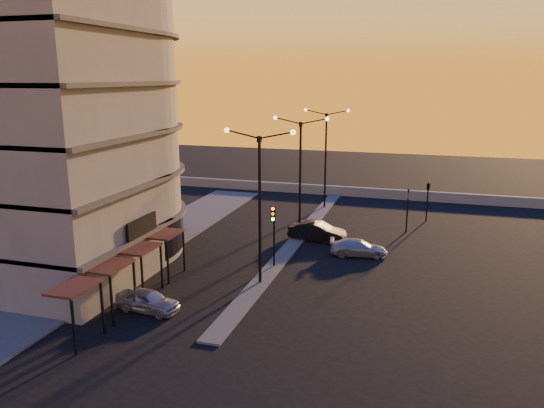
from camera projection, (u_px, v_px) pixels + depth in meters
The scene contains 14 objects.
ground at pixel (260, 284), 32.60m from camera, with size 120.00×120.00×0.00m, color black.
sidewalk_west at pixel (142, 247), 39.27m from camera, with size 5.00×40.00×0.12m, color #474745.
median at pixel (299, 237), 41.89m from camera, with size 1.20×36.00×0.12m, color #474745.
parapet at pixel (354, 192), 56.10m from camera, with size 44.00×0.50×1.00m, color gray.
building at pixel (51, 84), 33.77m from camera, with size 14.35×17.08×25.00m.
streetlamp_near at pixel (260, 195), 31.28m from camera, with size 4.32×0.32×9.51m.
streetlamp_mid at pixel (300, 168), 40.58m from camera, with size 4.32×0.32×9.51m.
streetlamp_far at pixel (326, 151), 49.89m from camera, with size 4.32×0.32×9.51m.
traffic_light_main at pixel (274, 226), 34.59m from camera, with size 0.28×0.44×4.25m.
signal_east_a at pixel (407, 209), 42.91m from camera, with size 0.13×0.16×3.60m.
signal_east_b at pixel (428, 187), 45.94m from camera, with size 0.42×1.99×3.60m.
car_hatchback at pixel (148, 300), 28.66m from camera, with size 1.44×3.59×1.22m, color #9C9EA4.
car_sedan at pixel (317, 231), 41.02m from camera, with size 1.54×4.42×1.46m, color black.
car_wagon at pixel (358, 248), 37.56m from camera, with size 1.63×4.02×1.17m, color #A6A8AE.
Camera 1 is at (9.55, -29.00, 12.44)m, focal length 35.00 mm.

